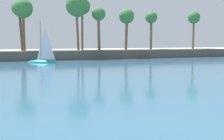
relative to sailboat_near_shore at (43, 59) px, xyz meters
name	(u,v)px	position (x,y,z in m)	size (l,w,h in m)	color
sea	(29,62)	(-2.09, 2.22, -0.70)	(220.00, 90.91, 0.06)	#33607F
palm_headland	(29,41)	(-1.66, 7.67, 2.90)	(88.66, 6.13, 12.99)	#514C47
sailboat_near_shore	(43,59)	(0.00, 0.00, 0.00)	(5.22, 3.91, 7.45)	teal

